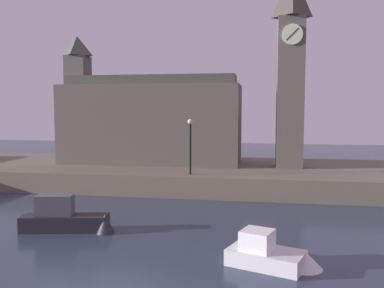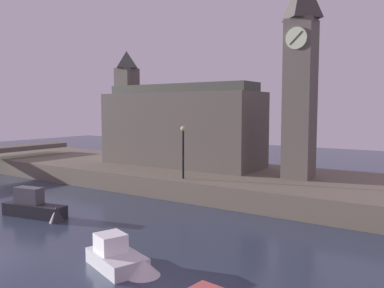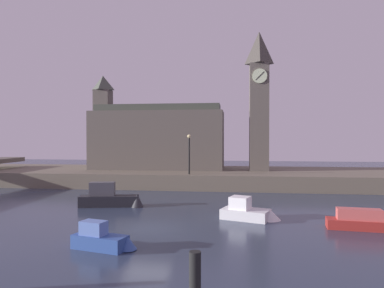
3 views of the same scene
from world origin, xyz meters
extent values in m
cube|color=#6B6051|center=(0.00, 20.00, 0.75)|extent=(70.00, 12.00, 1.50)
cube|color=#5B544C|center=(7.39, 20.16, 7.28)|extent=(2.02, 2.02, 11.55)
cylinder|color=beige|center=(7.39, 19.09, 11.60)|extent=(1.54, 0.12, 1.54)
cube|color=black|center=(7.39, 19.02, 11.60)|extent=(0.92, 0.04, 0.90)
cube|color=#5B544C|center=(-4.03, 21.19, 4.78)|extent=(15.02, 5.33, 6.56)
cube|color=#5B544C|center=(-10.64, 21.19, 6.08)|extent=(1.81, 1.81, 9.16)
pyramid|color=#474C42|center=(-10.64, 21.19, 11.51)|extent=(1.99, 1.99, 1.70)
cube|color=#42473D|center=(-4.03, 21.19, 8.46)|extent=(14.27, 3.20, 0.80)
cylinder|color=black|center=(0.37, 15.22, 3.26)|extent=(0.16, 0.16, 3.52)
sphere|color=#F2E099|center=(0.37, 15.22, 5.20)|extent=(0.36, 0.36, 0.36)
cube|color=silver|center=(5.49, 3.00, 0.31)|extent=(3.23, 2.46, 0.63)
cube|color=white|center=(5.15, 3.00, 1.01)|extent=(1.45, 1.43, 0.77)
cone|color=silver|center=(6.92, 3.00, 0.35)|extent=(1.83, 1.83, 0.72)
cube|color=#232328|center=(-4.37, 5.97, 0.39)|extent=(4.40, 1.87, 0.79)
cube|color=#515156|center=(-4.88, 5.97, 1.29)|extent=(1.91, 1.09, 1.00)
cone|color=#232328|center=(-2.23, 5.97, 0.43)|extent=(1.15, 1.15, 1.07)
camera|label=1|loc=(5.26, -12.66, 6.08)|focal=38.27mm
camera|label=2|loc=(17.13, -8.80, 6.66)|focal=37.44mm
camera|label=3|loc=(4.85, -19.21, 5.02)|focal=33.35mm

